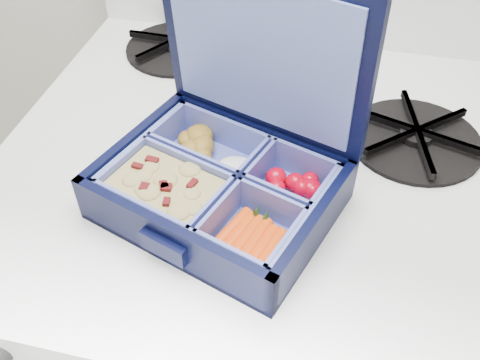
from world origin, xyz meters
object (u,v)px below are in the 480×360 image
(stove, at_px, (256,335))
(burner_grate, at_px, (416,134))
(bento_box, at_px, (219,189))
(fork, at_px, (326,130))

(stove, height_order, burner_grate, burner_grate)
(stove, relative_size, burner_grate, 5.77)
(stove, bearing_deg, bento_box, -102.49)
(bento_box, bearing_deg, burner_grate, 56.64)
(stove, distance_m, fork, 0.50)
(bento_box, distance_m, fork, 0.19)
(stove, height_order, fork, fork)
(burner_grate, relative_size, fork, 1.00)
(burner_grate, height_order, fork, burner_grate)
(fork, bearing_deg, bento_box, -73.55)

